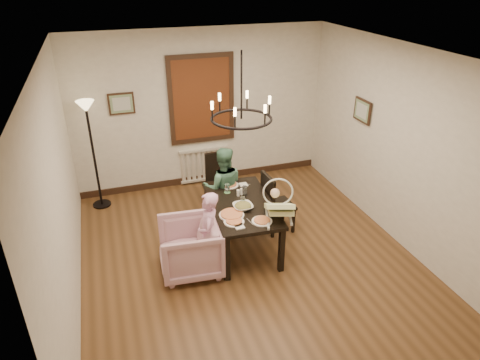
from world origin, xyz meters
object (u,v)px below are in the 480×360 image
seated_man (223,194)px  floor_lamp (94,157)px  elderly_woman (209,240)px  drinking_glass (243,202)px  dining_table (241,208)px  armchair (190,247)px  chair_far (221,182)px  chair_right (279,202)px  baby_bouncer (279,205)px

seated_man → floor_lamp: 2.22m
elderly_woman → seated_man: 1.19m
drinking_glass → floor_lamp: size_ratio=0.07×
dining_table → floor_lamp: (-1.90, 1.85, 0.27)m
armchair → chair_far: bearing=154.8°
seated_man → drinking_glass: 0.77m
armchair → drinking_glass: bearing=111.8°
chair_right → floor_lamp: (-2.58, 1.63, 0.42)m
baby_bouncer → dining_table: bearing=142.3°
chair_far → elderly_woman: elderly_woman is taller
chair_right → seated_man: size_ratio=0.90×
chair_far → seated_man: size_ratio=0.89×
chair_right → drinking_glass: chair_right is taller
chair_right → elderly_woman: 1.42m
chair_right → seated_man: 0.86m
chair_right → armchair: 1.60m
armchair → baby_bouncer: 1.30m
armchair → baby_bouncer: (1.17, -0.19, 0.54)m
dining_table → floor_lamp: 2.67m
dining_table → armchair: (-0.82, -0.33, -0.26)m
armchair → elderly_woman: bearing=72.9°
chair_right → drinking_glass: (-0.68, -0.31, 0.30)m
dining_table → seated_man: 0.66m
seated_man → drinking_glass: size_ratio=8.24×
chair_far → floor_lamp: floor_lamp is taller
elderly_woman → baby_bouncer: 1.03m
elderly_woman → seated_man: (0.51, 1.07, 0.05)m
armchair → baby_bouncer: baby_bouncer is taller
elderly_woman → drinking_glass: (0.58, 0.34, 0.29)m
chair_far → chair_right: size_ratio=0.99×
armchair → floor_lamp: bearing=-148.4°
drinking_glass → seated_man: bearing=95.7°
chair_far → drinking_glass: bearing=-93.9°
dining_table → armchair: armchair is taller
seated_man → baby_bouncer: baby_bouncer is taller
baby_bouncer → floor_lamp: size_ratio=0.32×
armchair → floor_lamp: size_ratio=0.45×
chair_far → floor_lamp: bearing=156.9°
chair_right → drinking_glass: bearing=110.5°
armchair → seated_man: 1.24m
elderly_woman → floor_lamp: size_ratio=0.54×
dining_table → chair_far: chair_far is taller
dining_table → armchair: bearing=-154.3°
chair_far → armchair: bearing=-122.8°
dining_table → armchair: 0.92m
floor_lamp → dining_table: bearing=-44.2°
baby_bouncer → drinking_glass: 0.57m
chair_right → armchair: size_ratio=1.20×
elderly_woman → floor_lamp: floor_lamp is taller
seated_man → baby_bouncer: (0.43, -1.16, 0.37)m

